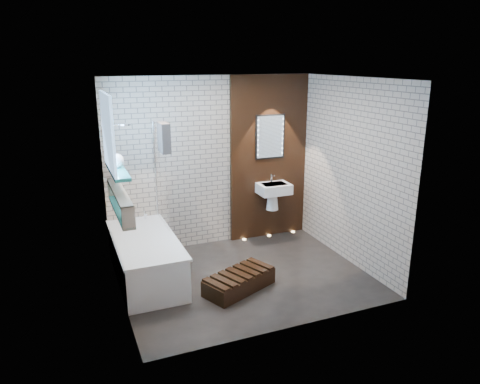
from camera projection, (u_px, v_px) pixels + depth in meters
name	position (u px, v px, depth m)	size (l,w,h in m)	color
ground	(244.00, 277.00, 6.09)	(3.20, 3.20, 0.00)	black
room_shell	(244.00, 184.00, 5.72)	(3.24, 3.20, 2.60)	#AF9D8B
walnut_panel	(269.00, 158.00, 7.19)	(1.30, 0.06, 2.60)	black
clerestory_window	(110.00, 140.00, 5.30)	(0.18, 1.00, 0.94)	#7FADE0
display_niche	(120.00, 202.00, 5.33)	(0.14, 1.30, 0.26)	teal
bathtub	(146.00, 258.00, 5.96)	(0.79, 1.74, 0.70)	white
bath_screen	(161.00, 176.00, 6.20)	(0.01, 0.78, 1.40)	white
towel	(164.00, 138.00, 5.79)	(0.11, 0.29, 0.38)	#2A2521
shower_head	(125.00, 124.00, 5.90)	(0.18, 0.18, 0.02)	silver
washbasin	(273.00, 192.00, 7.16)	(0.50, 0.36, 0.58)	white
led_mirror	(270.00, 137.00, 7.06)	(0.50, 0.02, 0.70)	black
walnut_step	(239.00, 282.00, 5.72)	(0.93, 0.41, 0.21)	black
niche_bottles	(125.00, 214.00, 5.00)	(0.06, 0.15, 0.15)	#B4621B
sill_vases	(117.00, 161.00, 5.47)	(0.17, 0.17, 0.17)	white
floor_uplights	(269.00, 235.00, 7.50)	(0.96, 0.06, 0.01)	#FFD899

